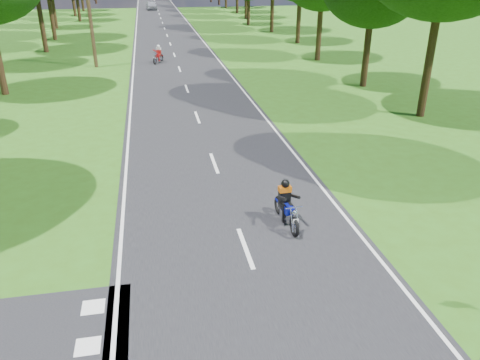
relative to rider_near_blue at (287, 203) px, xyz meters
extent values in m
plane|color=#2C5513|center=(-1.42, -3.02, -0.70)|extent=(160.00, 160.00, 0.00)
cube|color=black|center=(-1.42, 46.98, -0.69)|extent=(7.00, 140.00, 0.02)
cube|color=silver|center=(-1.42, -1.02, -0.67)|extent=(0.12, 2.00, 0.01)
cube|color=silver|center=(-1.42, 4.98, -0.67)|extent=(0.12, 2.00, 0.01)
cube|color=silver|center=(-1.42, 10.98, -0.67)|extent=(0.12, 2.00, 0.01)
cube|color=silver|center=(-1.42, 16.98, -0.67)|extent=(0.12, 2.00, 0.01)
cube|color=silver|center=(-1.42, 22.98, -0.67)|extent=(0.12, 2.00, 0.01)
cube|color=silver|center=(-1.42, 28.98, -0.67)|extent=(0.12, 2.00, 0.01)
cube|color=silver|center=(-1.42, 34.98, -0.67)|extent=(0.12, 2.00, 0.01)
cube|color=silver|center=(-1.42, 40.98, -0.67)|extent=(0.12, 2.00, 0.01)
cube|color=silver|center=(-1.42, 46.98, -0.67)|extent=(0.12, 2.00, 0.01)
cube|color=silver|center=(-1.42, 52.98, -0.67)|extent=(0.12, 2.00, 0.01)
cube|color=silver|center=(-1.42, 58.98, -0.67)|extent=(0.12, 2.00, 0.01)
cube|color=silver|center=(-1.42, 64.98, -0.67)|extent=(0.12, 2.00, 0.01)
cube|color=silver|center=(-1.42, 70.98, -0.67)|extent=(0.12, 2.00, 0.01)
cube|color=silver|center=(-1.42, 76.98, -0.67)|extent=(0.12, 2.00, 0.01)
cube|color=silver|center=(-1.42, 82.98, -0.67)|extent=(0.12, 2.00, 0.01)
cube|color=silver|center=(-1.42, 88.98, -0.67)|extent=(0.12, 2.00, 0.01)
cube|color=silver|center=(-1.42, 94.98, -0.67)|extent=(0.12, 2.00, 0.01)
cube|color=silver|center=(-4.72, 46.98, -0.67)|extent=(0.10, 140.00, 0.01)
cube|color=silver|center=(1.88, 46.98, -0.67)|extent=(0.10, 140.00, 0.01)
cube|color=silver|center=(-5.22, -3.92, -0.67)|extent=(0.50, 0.50, 0.01)
cube|color=silver|center=(-5.22, -2.72, -0.67)|extent=(0.50, 0.50, 0.01)
cylinder|color=black|center=(-12.24, 32.57, 1.46)|extent=(0.40, 0.40, 4.32)
cylinder|color=black|center=(-12.67, 40.07, 1.50)|extent=(0.40, 0.40, 4.40)
cylinder|color=black|center=(-14.02, 49.75, 0.90)|extent=(0.40, 0.40, 3.20)
cylinder|color=black|center=(-12.16, 57.13, 0.91)|extent=(0.40, 0.40, 3.22)
cylinder|color=black|center=(-13.71, 64.89, 1.11)|extent=(0.40, 0.40, 3.61)
cylinder|color=black|center=(-13.35, 72.72, 0.64)|extent=(0.40, 0.40, 2.67)
cylinder|color=black|center=(9.65, 9.17, 1.58)|extent=(0.40, 0.40, 4.56)
cylinder|color=black|center=(9.51, 15.67, 1.05)|extent=(0.40, 0.40, 3.49)
cylinder|color=black|center=(9.65, 24.55, 1.15)|extent=(0.40, 0.40, 3.69)
cylinder|color=black|center=(10.76, 33.39, 1.17)|extent=(0.40, 0.40, 3.74)
cylinder|color=black|center=(10.30, 41.69, 1.62)|extent=(0.40, 0.40, 4.64)
cylinder|color=black|center=(9.13, 48.89, 0.76)|extent=(0.40, 0.40, 2.91)
cylinder|color=black|center=(10.35, 56.37, 1.24)|extent=(0.40, 0.40, 3.88)
cylinder|color=#382616|center=(-7.42, 24.98, 3.30)|extent=(0.26, 0.26, 8.00)
imported|color=#B9BCC1|center=(-2.38, 72.89, 0.02)|extent=(1.91, 4.21, 1.40)
camera|label=1|loc=(-3.57, -11.43, 6.24)|focal=35.00mm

